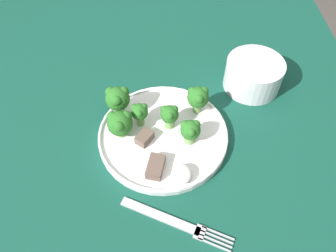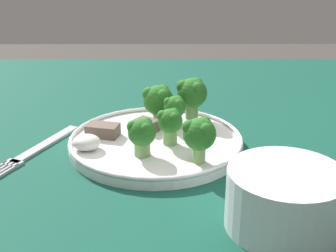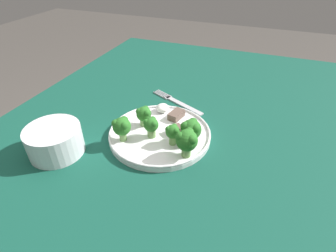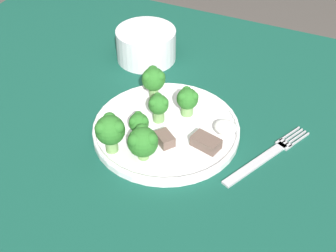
{
  "view_description": "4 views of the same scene",
  "coord_description": "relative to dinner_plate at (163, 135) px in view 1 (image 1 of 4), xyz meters",
  "views": [
    {
      "loc": [
        0.32,
        0.03,
        1.26
      ],
      "look_at": [
        -0.04,
        0.04,
        0.79
      ],
      "focal_mm": 35.0,
      "sensor_mm": 36.0,
      "label": 1
    },
    {
      "loc": [
        -0.07,
        0.65,
        1.02
      ],
      "look_at": [
        -0.07,
        0.04,
        0.77
      ],
      "focal_mm": 50.0,
      "sensor_mm": 36.0,
      "label": 2
    },
    {
      "loc": [
        -0.53,
        -0.17,
        1.14
      ],
      "look_at": [
        -0.06,
        0.01,
        0.77
      ],
      "focal_mm": 28.0,
      "sensor_mm": 36.0,
      "label": 3
    },
    {
      "loc": [
        0.2,
        -0.51,
        1.27
      ],
      "look_at": [
        -0.04,
        0.02,
        0.77
      ],
      "focal_mm": 50.0,
      "sensor_mm": 36.0,
      "label": 4
    }
  ],
  "objects": [
    {
      "name": "broccoli_floret_front_left",
      "position": [
        -0.0,
        -0.08,
        0.04
      ],
      "size": [
        0.05,
        0.05,
        0.06
      ],
      "color": "#709E56",
      "rests_on": "dinner_plate"
    },
    {
      "name": "broccoli_floret_mid_cluster",
      "position": [
        -0.06,
        0.07,
        0.04
      ],
      "size": [
        0.04,
        0.04,
        0.06
      ],
      "color": "#709E56",
      "rests_on": "dinner_plate"
    },
    {
      "name": "meat_slice_front_slice",
      "position": [
        0.01,
        -0.03,
        0.01
      ],
      "size": [
        0.04,
        0.04,
        0.02
      ],
      "color": "brown",
      "rests_on": "dinner_plate"
    },
    {
      "name": "broccoli_floret_center_left",
      "position": [
        0.02,
        0.05,
        0.04
      ],
      "size": [
        0.04,
        0.04,
        0.05
      ],
      "color": "#709E56",
      "rests_on": "dinner_plate"
    },
    {
      "name": "broccoli_floret_back_left",
      "position": [
        -0.03,
        -0.04,
        0.04
      ],
      "size": [
        0.03,
        0.03,
        0.05
      ],
      "color": "#709E56",
      "rests_on": "dinner_plate"
    },
    {
      "name": "dinner_plate",
      "position": [
        0.0,
        0.0,
        0.0
      ],
      "size": [
        0.25,
        0.25,
        0.02
      ],
      "color": "white",
      "rests_on": "table"
    },
    {
      "name": "fork",
      "position": [
        0.17,
        0.01,
        -0.01
      ],
      "size": [
        0.1,
        0.19,
        0.0
      ],
      "color": "#B2B2B7",
      "rests_on": "table"
    },
    {
      "name": "sauce_dollop",
      "position": [
        0.1,
        0.03,
        0.01
      ],
      "size": [
        0.04,
        0.04,
        0.02
      ],
      "color": "white",
      "rests_on": "dinner_plate"
    },
    {
      "name": "broccoli_floret_near_rim_left",
      "position": [
        -0.02,
        0.01,
        0.04
      ],
      "size": [
        0.04,
        0.04,
        0.05
      ],
      "color": "#709E56",
      "rests_on": "dinner_plate"
    },
    {
      "name": "meat_slice_middle_slice",
      "position": [
        0.08,
        -0.02,
        0.01
      ],
      "size": [
        0.05,
        0.04,
        0.02
      ],
      "color": "brown",
      "rests_on": "dinner_plate"
    },
    {
      "name": "table",
      "position": [
        0.06,
        -0.04,
        -0.1
      ],
      "size": [
        1.29,
        0.97,
        0.73
      ],
      "color": "#114738",
      "rests_on": "ground_plane"
    },
    {
      "name": "cream_bowl",
      "position": [
        -0.14,
        0.2,
        0.02
      ],
      "size": [
        0.12,
        0.12,
        0.07
      ],
      "color": "silver",
      "rests_on": "table"
    },
    {
      "name": "broccoli_floret_center_back",
      "position": [
        -0.06,
        -0.09,
        0.05
      ],
      "size": [
        0.05,
        0.05,
        0.07
      ],
      "color": "#709E56",
      "rests_on": "dinner_plate"
    }
  ]
}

